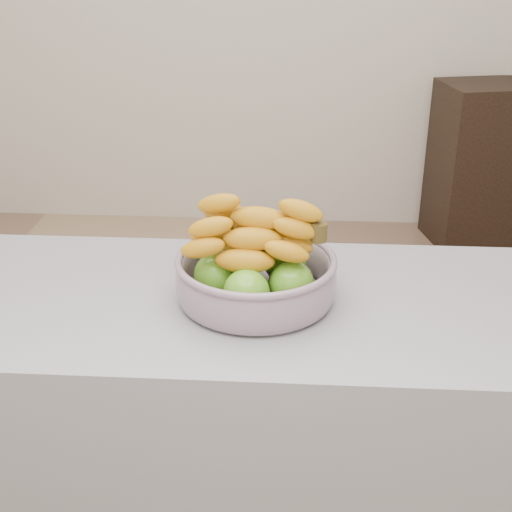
% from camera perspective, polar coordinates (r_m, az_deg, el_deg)
% --- Properties ---
extents(ground, '(4.00, 4.00, 0.00)m').
position_cam_1_polar(ground, '(2.57, -4.28, -14.05)').
color(ground, '#9F8161').
rests_on(ground, ground).
extents(counter, '(2.00, 0.60, 0.90)m').
position_cam_1_polar(counter, '(1.79, -7.59, -15.93)').
color(counter, gray).
rests_on(counter, ground).
extents(cabinet, '(0.56, 0.48, 0.87)m').
position_cam_1_polar(cabinet, '(4.05, 17.58, 6.98)').
color(cabinet, black).
rests_on(cabinet, ground).
extents(fruit_bowl, '(0.34, 0.34, 0.21)m').
position_cam_1_polar(fruit_bowl, '(1.48, -0.02, -1.23)').
color(fruit_bowl, '#A4B6C5').
rests_on(fruit_bowl, counter).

